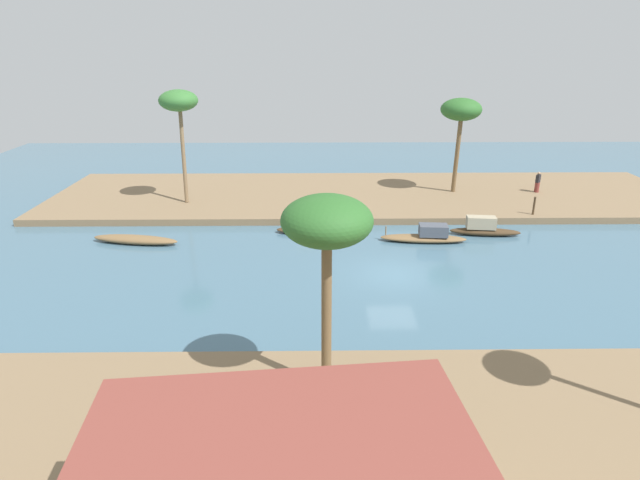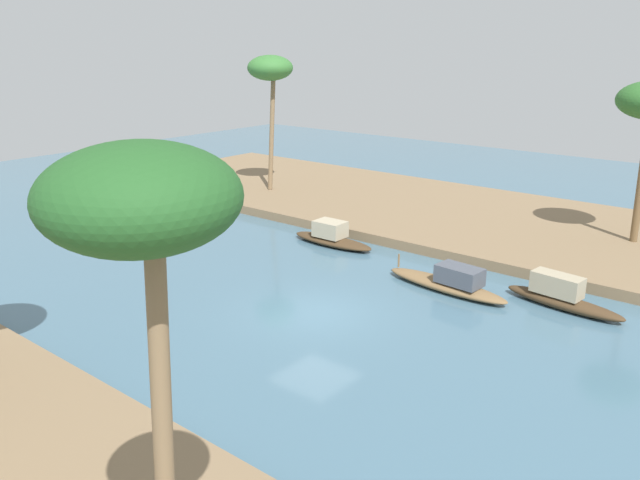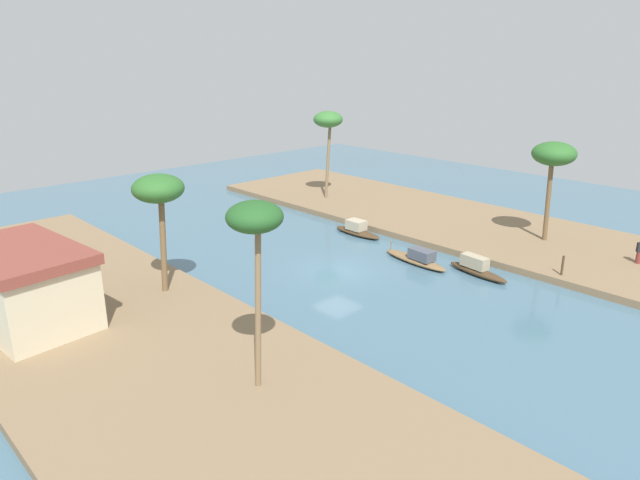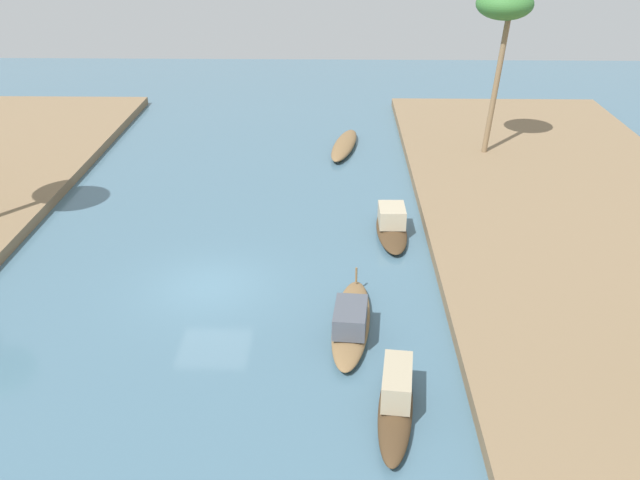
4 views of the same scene
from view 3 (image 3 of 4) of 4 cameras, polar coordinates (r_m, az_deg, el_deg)
The scene contains 14 objects.
river_water at distance 36.48m, azimuth 1.76°, elevation -3.10°, with size 75.62×75.62×0.00m, color #476B7F.
riverbank_left at distance 46.99m, azimuth 14.06°, elevation 1.55°, with size 47.33×12.69×0.45m, color #846B4C.
riverbank_right at distance 29.03m, azimuth -18.68°, elevation -9.50°, with size 47.33×12.69×0.45m, color #846B4C.
sampan_foreground at distance 38.13m, azimuth 9.66°, elevation -1.80°, with size 5.22×1.57×1.08m.
sampan_upstream_small at distance 37.00m, azimuth 15.35°, elevation -2.73°, with size 4.39×1.36×1.20m.
sampan_open_hull at distance 43.63m, azimuth 3.71°, elevation 1.03°, with size 4.31×1.21×1.13m.
sampan_midstream at distance 50.01m, azimuth -6.44°, elevation 3.01°, with size 5.39×1.92×0.48m.
person_on_near_bank at distance 41.55m, azimuth 29.25°, elevation -1.13°, with size 0.49×0.49×1.58m.
mooring_post at distance 37.37m, azimuth 23.03°, elevation -2.34°, with size 0.14×0.14×1.22m, color #4C3823.
palm_tree_left_near at distance 42.56m, azimuth 22.29°, elevation 7.79°, with size 2.97×2.97×7.04m.
palm_tree_left_far at distance 52.15m, azimuth 0.81°, elevation 11.76°, with size 2.64×2.64×7.84m.
palm_tree_right_tall at distance 21.25m, azimuth -6.51°, elevation 1.69°, with size 2.16×2.16×7.64m.
palm_tree_right_short at distance 31.91m, azimuth -15.82°, elevation 4.72°, with size 2.79×2.79×6.65m.
riverside_building at distance 31.57m, azimuth -27.36°, elevation -3.99°, with size 8.00×5.30×3.89m.
Camera 3 is at (-23.95, 24.12, 13.25)m, focal length 32.10 mm.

